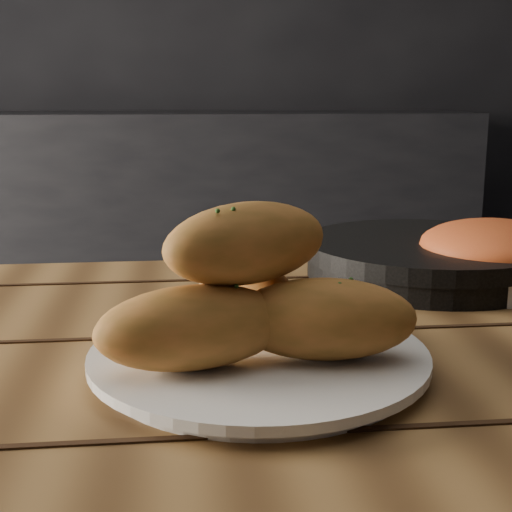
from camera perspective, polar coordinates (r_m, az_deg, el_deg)
The scene contains 6 objects.
counter at distance 2.82m, azimuth -12.27°, elevation 1.99°, with size 2.80×0.60×0.90m, color black.
table at distance 0.63m, azimuth 9.31°, elevation -17.49°, with size 1.57×0.82×0.75m.
plate at distance 0.58m, azimuth 0.22°, elevation -8.27°, with size 0.27×0.27×0.02m.
bread_rolls at distance 0.56m, azimuth -0.27°, elevation -3.19°, with size 0.25×0.21×0.12m.
skillet at distance 0.89m, azimuth 13.67°, elevation -0.12°, with size 0.43×0.30×0.05m.
bowl at distance 0.87m, azimuth 18.55°, elevation -0.02°, with size 0.20×0.20×0.08m.
Camera 1 is at (0.30, -1.06, 0.97)m, focal length 50.00 mm.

